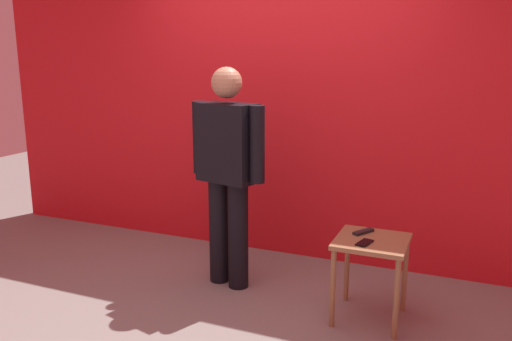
% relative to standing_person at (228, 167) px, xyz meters
% --- Properties ---
extents(ground_plane, '(12.00, 12.00, 0.00)m').
position_rel_standing_person_xyz_m(ground_plane, '(0.13, -0.63, -0.94)').
color(ground_plane, gray).
extents(back_wall_red, '(5.89, 0.12, 2.67)m').
position_rel_standing_person_xyz_m(back_wall_red, '(0.13, 0.83, 0.39)').
color(back_wall_red, red).
rests_on(back_wall_red, ground_plane).
extents(standing_person, '(0.67, 0.32, 1.68)m').
position_rel_standing_person_xyz_m(standing_person, '(0.00, 0.00, 0.00)').
color(standing_person, black).
rests_on(standing_person, ground_plane).
extents(side_table, '(0.47, 0.47, 0.57)m').
position_rel_standing_person_xyz_m(side_table, '(1.12, -0.14, -0.47)').
color(side_table, olive).
rests_on(side_table, ground_plane).
extents(cell_phone, '(0.10, 0.16, 0.01)m').
position_rel_standing_person_xyz_m(cell_phone, '(1.09, -0.23, -0.36)').
color(cell_phone, black).
rests_on(cell_phone, side_table).
extents(tv_remote, '(0.13, 0.17, 0.02)m').
position_rel_standing_person_xyz_m(tv_remote, '(1.04, -0.04, -0.36)').
color(tv_remote, black).
rests_on(tv_remote, side_table).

